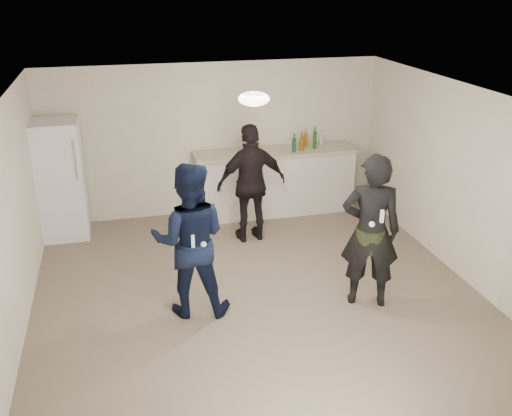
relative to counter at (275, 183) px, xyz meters
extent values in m
plane|color=#6B5B4C|center=(-0.95, -2.67, -0.53)|extent=(6.00, 6.00, 0.00)
plane|color=silver|center=(-0.95, -2.67, 1.98)|extent=(6.00, 6.00, 0.00)
plane|color=beige|center=(-0.95, 0.33, 0.72)|extent=(6.00, 0.00, 6.00)
plane|color=beige|center=(-0.95, -5.67, 0.72)|extent=(6.00, 0.00, 6.00)
plane|color=beige|center=(-3.70, -2.67, 0.72)|extent=(0.00, 6.00, 6.00)
plane|color=beige|center=(1.80, -2.67, 0.72)|extent=(0.00, 6.00, 6.00)
cube|color=beige|center=(0.00, 0.00, 0.00)|extent=(2.60, 0.56, 1.05)
cube|color=#BBAC91|center=(0.00, 0.00, 0.55)|extent=(2.68, 0.64, 0.04)
cube|color=white|center=(-3.39, -0.07, 0.38)|extent=(0.70, 0.70, 1.80)
cylinder|color=silver|center=(-3.11, -0.44, 0.78)|extent=(0.02, 0.02, 0.60)
ellipsoid|color=white|center=(-0.95, -2.37, 1.93)|extent=(0.36, 0.36, 0.16)
cylinder|color=silver|center=(-0.35, 0.05, 0.65)|extent=(0.08, 0.08, 0.17)
imported|color=#0E193B|center=(-1.80, -2.71, 0.40)|extent=(1.03, 0.88, 1.86)
imported|color=black|center=(0.29, -3.04, 0.43)|extent=(0.81, 0.67, 1.91)
cylinder|color=#293417|center=(0.29, -3.04, 0.32)|extent=(0.34, 0.34, 0.28)
imported|color=black|center=(-0.63, -0.93, 0.37)|extent=(1.08, 0.52, 1.79)
cube|color=silver|center=(-1.80, -2.99, 0.53)|extent=(0.04, 0.04, 0.15)
sphere|color=white|center=(-1.68, -2.96, 0.45)|extent=(0.07, 0.07, 0.07)
cube|color=white|center=(0.29, -3.29, 0.72)|extent=(0.04, 0.04, 0.15)
sphere|color=white|center=(0.19, -3.26, 0.62)|extent=(0.07, 0.07, 0.07)
cylinder|color=#184F16|center=(0.66, -0.03, 0.71)|extent=(0.06, 0.06, 0.28)
cylinder|color=silver|center=(0.84, 0.17, 0.65)|extent=(0.07, 0.07, 0.16)
cylinder|color=#144928|center=(0.27, -0.14, 0.68)|extent=(0.07, 0.07, 0.23)
cylinder|color=brown|center=(0.41, -0.07, 0.67)|extent=(0.08, 0.08, 0.22)
cylinder|color=#945E15|center=(0.54, 0.10, 0.68)|extent=(0.07, 0.07, 0.22)
camera|label=1|loc=(-2.50, -8.63, 3.22)|focal=40.00mm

